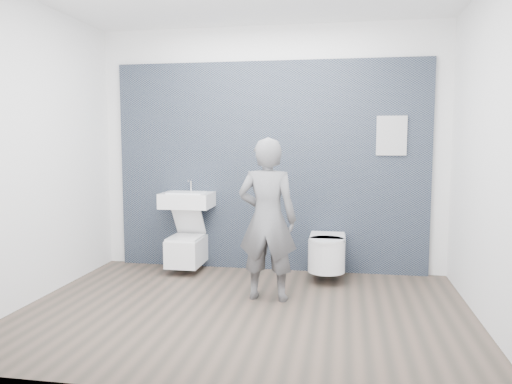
% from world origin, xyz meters
% --- Properties ---
extents(ground, '(4.00, 4.00, 0.00)m').
position_xyz_m(ground, '(0.00, 0.00, 0.00)').
color(ground, '#4F3F34').
rests_on(ground, ground).
extents(room_shell, '(4.00, 4.00, 4.00)m').
position_xyz_m(room_shell, '(0.00, 0.00, 1.74)').
color(room_shell, silver).
rests_on(room_shell, ground).
extents(tile_wall, '(3.60, 0.06, 2.40)m').
position_xyz_m(tile_wall, '(0.00, 1.47, 0.00)').
color(tile_wall, black).
rests_on(tile_wall, ground).
extents(washbasin, '(0.57, 0.43, 0.43)m').
position_xyz_m(washbasin, '(-0.91, 1.23, 0.83)').
color(washbasin, white).
rests_on(washbasin, ground).
extents(toilet_square, '(0.37, 0.53, 0.65)m').
position_xyz_m(toilet_square, '(-0.91, 1.18, 0.26)').
color(toilet_square, white).
rests_on(toilet_square, ground).
extents(toilet_rounded, '(0.39, 0.66, 0.36)m').
position_xyz_m(toilet_rounded, '(0.69, 1.11, 0.30)').
color(toilet_rounded, white).
rests_on(toilet_rounded, ground).
extents(info_placard, '(0.32, 0.03, 0.43)m').
position_xyz_m(info_placard, '(1.36, 1.43, 0.00)').
color(info_placard, silver).
rests_on(info_placard, ground).
extents(visitor, '(0.57, 0.39, 1.54)m').
position_xyz_m(visitor, '(0.15, 0.36, 0.77)').
color(visitor, '#5C5C60').
rests_on(visitor, ground).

